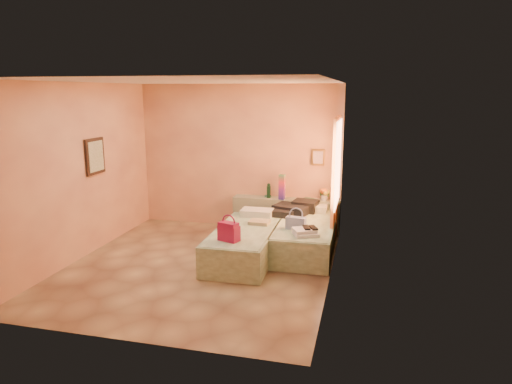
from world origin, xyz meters
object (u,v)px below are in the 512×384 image
flower_vase (325,193)px  magenta_handbag (229,231)px  green_book (308,199)px  bed_left (245,244)px  bed_right (306,237)px  blue_handbag (296,223)px  water_bottle (269,191)px  towel_stack (305,232)px  headboard_ledge (286,215)px

flower_vase → magenta_handbag: 2.55m
green_book → bed_left: bearing=-96.9°
bed_right → magenta_handbag: magenta_handbag is taller
bed_left → blue_handbag: blue_handbag is taller
flower_vase → blue_handbag: (-0.31, -1.45, -0.19)m
flower_vase → blue_handbag: bearing=-102.1°
magenta_handbag → water_bottle: bearing=106.0°
green_book → towel_stack: green_book is taller
towel_stack → magenta_handbag: bearing=-154.0°
bed_right → water_bottle: bearing=129.6°
bed_left → green_book: size_ratio=10.74×
blue_handbag → green_book: bearing=96.9°
blue_handbag → towel_stack: blue_handbag is taller
flower_vase → blue_handbag: 1.50m
headboard_ledge → bed_left: 1.66m
headboard_ledge → magenta_handbag: magenta_handbag is taller
bed_left → green_book: bearing=63.0°
bed_right → towel_stack: size_ratio=5.71×
water_bottle → towel_stack: water_bottle is taller
headboard_ledge → blue_handbag: size_ratio=6.56×
bed_left → water_bottle: water_bottle is taller
bed_right → towel_stack: towel_stack is taller
bed_left → bed_right: size_ratio=1.00×
magenta_handbag → towel_stack: size_ratio=0.87×
magenta_handbag → green_book: bearing=87.5°
magenta_handbag → towel_stack: (1.06, 0.52, -0.09)m
water_bottle → blue_handbag: 1.61m
magenta_handbag → blue_handbag: size_ratio=0.97×
flower_vase → towel_stack: bearing=-93.9°
headboard_ledge → flower_vase: 0.86m
water_bottle → green_book: size_ratio=1.44×
green_book → blue_handbag: 1.44m
bed_right → towel_stack: 0.74m
blue_handbag → magenta_handbag: bearing=-130.1°
headboard_ledge → bed_left: bearing=-103.0°
bed_left → towel_stack: towel_stack is taller
headboard_ledge → bed_right: (0.52, -1.05, -0.08)m
water_bottle → flower_vase: 1.06m
bed_right → green_book: green_book is taller
magenta_handbag → bed_left: bearing=101.5°
bed_left → magenta_handbag: (-0.08, -0.62, 0.39)m
headboard_ledge → flower_vase: (0.73, 0.01, 0.46)m
bed_left → magenta_handbag: bearing=-98.2°
water_bottle → flower_vase: bearing=2.1°
bed_right → water_bottle: size_ratio=7.44×
green_book → flower_vase: bearing=21.7°
headboard_ledge → magenta_handbag: bearing=-101.5°
headboard_ledge → green_book: bearing=-0.5°
bed_right → green_book: 1.13m
flower_vase → bed_right: bearing=-100.8°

